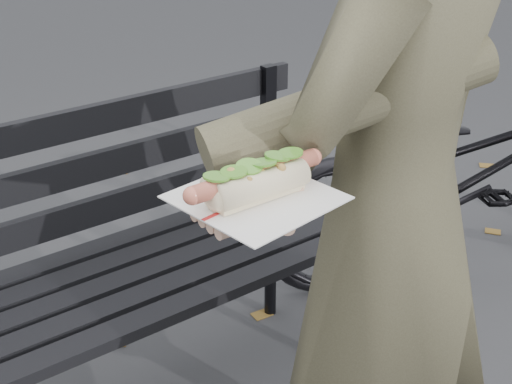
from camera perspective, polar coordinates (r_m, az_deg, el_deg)
park_bench at (r=1.87m, az=-13.79°, el=-5.29°), size 1.50×0.44×0.88m
bicycle at (r=2.66m, az=16.83°, el=1.67°), size 1.67×1.07×0.83m
person at (r=1.36m, az=10.72°, el=-1.94°), size 0.70×0.55×1.70m
held_hotdog at (r=1.11m, az=5.88°, el=5.43°), size 0.62×0.31×0.20m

